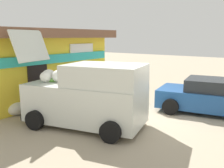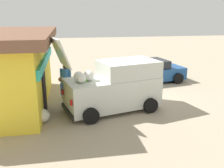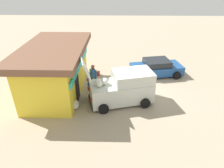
% 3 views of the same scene
% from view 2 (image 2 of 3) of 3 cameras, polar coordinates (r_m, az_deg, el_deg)
% --- Properties ---
extents(ground_plane, '(60.00, 60.00, 0.00)m').
position_cam_2_polar(ground_plane, '(12.16, 4.90, -3.14)').
color(ground_plane, tan).
extents(storefront_bar, '(7.19, 4.00, 3.23)m').
position_cam_2_polar(storefront_bar, '(11.69, -22.76, 3.45)').
color(storefront_bar, yellow).
rests_on(storefront_bar, ground_plane).
extents(delivery_van, '(2.83, 4.52, 3.13)m').
position_cam_2_polar(delivery_van, '(10.39, 0.74, -0.53)').
color(delivery_van, silver).
rests_on(delivery_van, ground_plane).
extents(parked_sedan, '(2.79, 4.31, 1.31)m').
position_cam_2_polar(parked_sedan, '(14.92, 8.54, 2.86)').
color(parked_sedan, '#1E4C8C').
rests_on(parked_sedan, ground_plane).
extents(vendor_standing, '(0.46, 0.52, 1.74)m').
position_cam_2_polar(vendor_standing, '(11.90, -10.56, 1.27)').
color(vendor_standing, navy).
rests_on(vendor_standing, ground_plane).
extents(customer_bending, '(0.61, 0.71, 1.40)m').
position_cam_2_polar(customer_bending, '(10.70, -10.02, -1.29)').
color(customer_bending, navy).
rests_on(customer_bending, ground_plane).
extents(unloaded_banana_pile, '(0.96, 0.75, 0.48)m').
position_cam_2_polar(unloaded_banana_pile, '(9.86, -15.78, -7.02)').
color(unloaded_banana_pile, silver).
rests_on(unloaded_banana_pile, ground_plane).
extents(paint_bucket, '(0.30, 0.30, 0.37)m').
position_cam_2_polar(paint_bucket, '(14.05, -9.74, 0.13)').
color(paint_bucket, '#BF3F33').
rests_on(paint_bucket, ground_plane).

